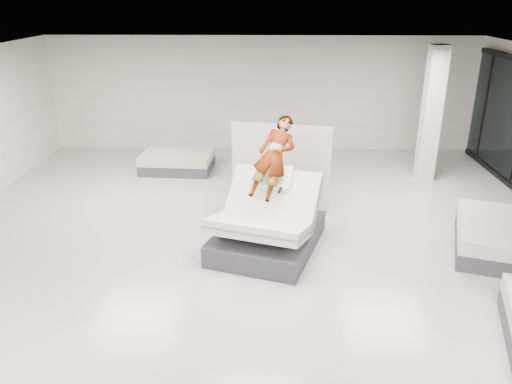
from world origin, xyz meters
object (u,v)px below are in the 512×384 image
Objects in this scene: divider_panel at (280,168)px; column at (431,115)px; flat_bed_right_far at (502,238)px; flat_bed_left_far at (178,161)px; remote at (280,190)px; hero_bed at (267,226)px; person at (274,173)px.

column is (3.58, 2.00, 0.67)m from divider_panel.
flat_bed_left_far is at bearing 146.34° from flat_bed_right_far.
divider_panel is 1.11× the size of flat_bed_left_far.
hero_bed is at bearing 176.36° from remote.
column is at bearing 42.86° from divider_panel.
person is at bearing -58.26° from flat_bed_left_far.
remote is 0.07× the size of divider_panel.
flat_bed_right_far is at bearing -85.85° from column.
hero_bed reaches higher than flat_bed_left_far.
column reaches higher than person.
divider_panel is at bearing -150.81° from column.
divider_panel is at bearing -44.54° from flat_bed_left_far.
flat_bed_left_far is (-2.42, 3.92, -1.09)m from person.
hero_bed is 0.75m from remote.
person is 0.45m from remote.
hero_bed reaches higher than remote.
person is at bearing -137.81° from column.
column reaches higher than remote.
flat_bed_left_far is 6.33m from column.
flat_bed_right_far is 0.73× the size of column.
remote is 1.80m from divider_panel.
flat_bed_left_far is (-6.43, 4.28, -0.03)m from flat_bed_right_far.
remote is at bearing -77.98° from divider_panel.
remote is 5.27m from column.
hero_bed is at bearing -90.00° from person.
hero_bed is at bearing 179.36° from flat_bed_right_far.
person reaches higher than flat_bed_right_far.
person reaches higher than divider_panel.
person is 4.16m from flat_bed_right_far.
divider_panel is at bearing 81.44° from hero_bed.
remote is 0.06× the size of flat_bed_right_far.
column is (6.16, -0.53, 1.36)m from flat_bed_left_far.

